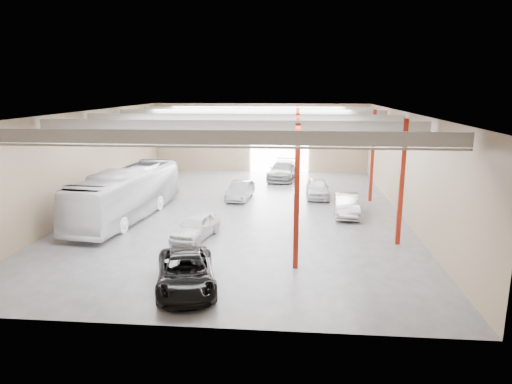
# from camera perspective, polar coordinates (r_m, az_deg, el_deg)

# --- Properties ---
(depot_shell) EXTENTS (22.12, 32.12, 7.06)m
(depot_shell) POSITION_cam_1_polar(r_m,az_deg,el_deg) (31.85, -1.46, 6.41)
(depot_shell) COLOR #4F4F54
(depot_shell) RESTS_ON ground
(coach_bus) EXTENTS (4.09, 12.21, 3.34)m
(coach_bus) POSITION_cam_1_polar(r_m,az_deg,el_deg) (31.60, -15.86, -0.23)
(coach_bus) COLOR white
(coach_bus) RESTS_ON ground
(black_sedan) EXTENTS (3.72, 5.79, 1.48)m
(black_sedan) POSITION_cam_1_polar(r_m,az_deg,el_deg) (20.38, -8.77, -9.89)
(black_sedan) COLOR black
(black_sedan) RESTS_ON ground
(car_row_a) EXTENTS (2.60, 4.45, 1.42)m
(car_row_a) POSITION_cam_1_polar(r_m,az_deg,el_deg) (26.79, -7.53, -4.29)
(car_row_a) COLOR silver
(car_row_a) RESTS_ON ground
(car_row_b) EXTENTS (1.96, 4.35, 1.39)m
(car_row_b) POSITION_cam_1_polar(r_m,az_deg,el_deg) (35.85, -1.98, 0.20)
(car_row_b) COLOR #A0A1A5
(car_row_b) RESTS_ON ground
(car_row_c) EXTENTS (3.11, 6.18, 1.72)m
(car_row_c) POSITION_cam_1_polar(r_m,az_deg,el_deg) (43.67, 3.38, 2.72)
(car_row_c) COLOR slate
(car_row_c) RESTS_ON ground
(car_right_near) EXTENTS (1.72, 4.51, 1.47)m
(car_right_near) POSITION_cam_1_polar(r_m,az_deg,el_deg) (31.87, 11.25, -1.59)
(car_right_near) COLOR #ACABB0
(car_right_near) RESTS_ON ground
(car_right_far) EXTENTS (1.81, 4.43, 1.50)m
(car_right_far) POSITION_cam_1_polar(r_m,az_deg,el_deg) (36.77, 7.71, 0.51)
(car_right_far) COLOR silver
(car_right_far) RESTS_ON ground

